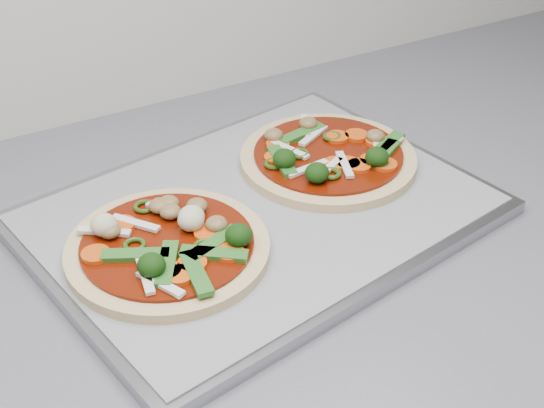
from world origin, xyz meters
TOP-DOWN VIEW (x-y plane):
  - countertop at (0.00, 1.30)m, footprint 3.60×0.60m
  - baking_tray at (0.20, 1.32)m, footprint 0.47×0.38m
  - parchment at (0.20, 1.32)m, footprint 0.45×0.36m
  - pizza_left at (0.10, 1.30)m, footprint 0.24×0.24m
  - pizza_right at (0.30, 1.35)m, footprint 0.23×0.23m

SIDE VIEW (x-z plane):
  - countertop at x=0.00m, z-range 0.86..0.90m
  - baking_tray at x=0.20m, z-range 0.90..0.91m
  - parchment at x=0.20m, z-range 0.91..0.92m
  - pizza_right at x=0.30m, z-range 0.91..0.94m
  - pizza_left at x=0.10m, z-range 0.91..0.94m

